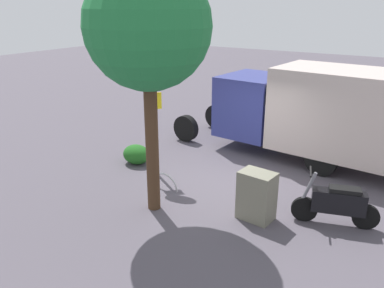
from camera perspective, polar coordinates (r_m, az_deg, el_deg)
The scene contains 8 objects.
ground_plane at distance 10.67m, azimuth 5.19°, elevation -5.40°, with size 60.00×60.00×0.00m, color #524C56.
box_truck_near at distance 12.13m, azimuth 17.76°, elevation 4.74°, with size 7.86×2.77×2.81m.
motorcycle at distance 8.99m, azimuth 20.30°, elevation -8.02°, with size 1.76×0.77×1.20m.
stop_sign at distance 10.48m, azimuth -5.60°, elevation 6.15°, with size 0.71×0.33×3.11m.
street_tree at distance 8.24m, azimuth -6.41°, elevation 16.31°, with size 2.60×2.60×5.38m.
utility_cabinet at distance 8.77m, azimuth 9.33°, elevation -7.41°, with size 0.75×0.52×1.11m, color slate.
bike_rack_hoop at distance 10.28m, azimuth -4.02°, elevation -6.39°, with size 0.85×0.85×0.05m, color #B7B7BC.
shrub_near_sign at distance 11.79m, azimuth -8.05°, elevation -1.49°, with size 0.84×0.69×0.57m, color #1F5D1D.
Camera 1 is at (-4.39, 8.60, 4.52)m, focal length 36.86 mm.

